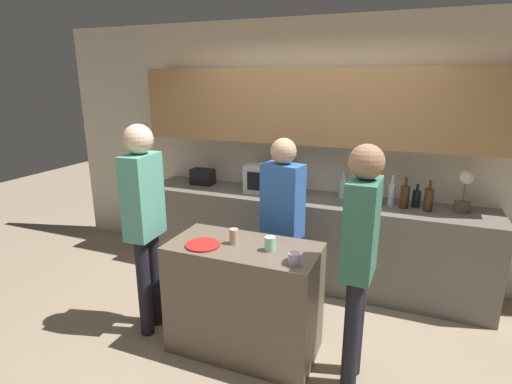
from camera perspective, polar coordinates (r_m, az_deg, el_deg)
The scene contains 22 objects.
ground_plane at distance 3.38m, azimuth 0.27°, elevation -22.41°, with size 14.00×14.00×0.00m, color gray.
back_wall at distance 4.28m, azimuth 8.61°, elevation 8.23°, with size 6.40×0.40×2.70m.
back_counter at distance 4.30m, azimuth 7.16°, elevation -6.62°, with size 3.60×0.62×0.91m.
kitchen_island at distance 3.21m, azimuth -1.72°, elevation -14.94°, with size 1.14×0.57×0.89m.
microwave at distance 4.29m, azimuth 2.28°, elevation 1.98°, with size 0.52×0.39×0.30m.
toaster at distance 4.65m, azimuth -7.63°, elevation 2.19°, with size 0.26×0.16×0.18m.
potted_plant at distance 4.07m, azimuth 27.60°, elevation 0.09°, with size 0.14×0.14×0.39m.
bottle_0 at distance 4.16m, azimuth 12.38°, elevation 0.49°, with size 0.09×0.09×0.26m.
bottle_1 at distance 4.05m, azimuth 13.64°, elevation -0.26°, with size 0.07×0.07×0.22m.
bottle_2 at distance 4.11m, azimuth 15.36°, elevation -0.05°, with size 0.07×0.07×0.24m.
bottle_3 at distance 4.01m, azimuth 17.09°, elevation -0.37°, with size 0.08×0.08×0.27m.
bottle_4 at distance 4.04m, azimuth 18.79°, elevation -0.27°, with size 0.07×0.07×0.30m.
bottle_5 at distance 4.00m, azimuth 20.45°, elevation -0.59°, with size 0.08×0.08×0.30m.
bottle_6 at distance 4.08m, azimuth 21.93°, elevation -0.84°, with size 0.07×0.07×0.22m.
bottle_7 at distance 3.99m, azimuth 23.43°, elevation -0.97°, with size 0.08×0.08×0.30m.
plate_on_island at distance 3.03m, azimuth -7.60°, elevation -7.49°, with size 0.26×0.26×0.01m.
cup_0 at distance 2.71m, azimuth 5.45°, elevation -9.47°, with size 0.08×0.08×0.08m.
cup_1 at distance 3.02m, azimuth -3.19°, elevation -6.35°, with size 0.07×0.07×0.12m.
cup_2 at distance 2.90m, azimuth 2.02°, elevation -7.41°, with size 0.08×0.08×0.11m.
person_left at distance 3.32m, azimuth -15.71°, elevation -2.80°, with size 0.23×0.35×1.77m.
person_center at distance 2.73m, azimuth 14.63°, elevation -7.75°, with size 0.22×0.35×1.71m.
person_right at distance 3.42m, azimuth 3.78°, elevation -3.36°, with size 0.37×0.26×1.63m.
Camera 1 is at (0.97, -2.47, 2.09)m, focal length 28.00 mm.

